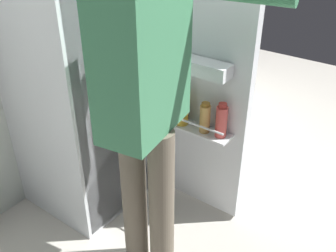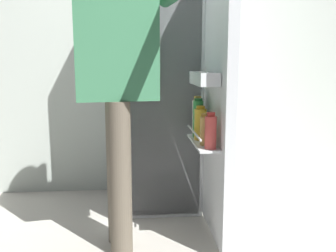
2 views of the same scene
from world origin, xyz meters
name	(u,v)px [view 1 (image 1 of 2)]	position (x,y,z in m)	size (l,w,h in m)	color
ground_plane	(158,226)	(0.00, 0.00, 0.00)	(6.32, 6.32, 0.00)	#B7B2A8
refrigerator	(88,71)	(0.03, 0.49, 0.85)	(0.67, 1.17, 1.70)	silver
person	(145,90)	(-0.21, -0.11, 1.00)	(0.61, 0.69, 1.66)	#665B4C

